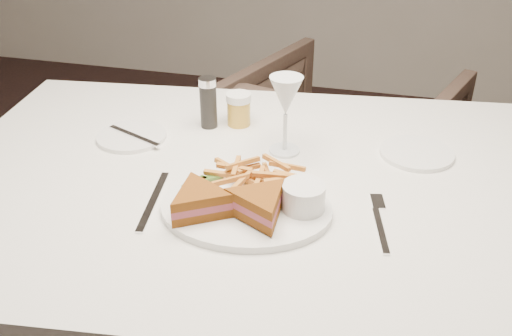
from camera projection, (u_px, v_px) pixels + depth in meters
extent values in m
cube|color=silver|center=(261.00, 311.00, 1.36)|extent=(1.46, 1.06, 0.75)
imported|color=#46342B|center=(338.00, 151.00, 2.08)|extent=(0.89, 0.86, 0.73)
ellipsoid|color=white|center=(246.00, 209.00, 1.06)|extent=(0.35, 0.29, 0.01)
cube|color=silver|center=(153.00, 201.00, 1.09)|extent=(0.05, 0.20, 0.00)
cylinder|color=white|center=(132.00, 136.00, 1.32)|extent=(0.16, 0.16, 0.01)
cylinder|color=white|center=(417.00, 153.00, 1.25)|extent=(0.16, 0.16, 0.01)
cylinder|color=black|center=(208.00, 103.00, 1.35)|extent=(0.04, 0.04, 0.12)
cylinder|color=gold|center=(239.00, 109.00, 1.37)|extent=(0.06, 0.06, 0.08)
cube|color=#3C5D20|center=(209.00, 179.00, 1.13)|extent=(0.05, 0.05, 0.01)
cube|color=#3C5D20|center=(195.00, 184.00, 1.11)|extent=(0.04, 0.06, 0.01)
cylinder|color=white|center=(304.00, 197.00, 1.04)|extent=(0.08, 0.08, 0.05)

